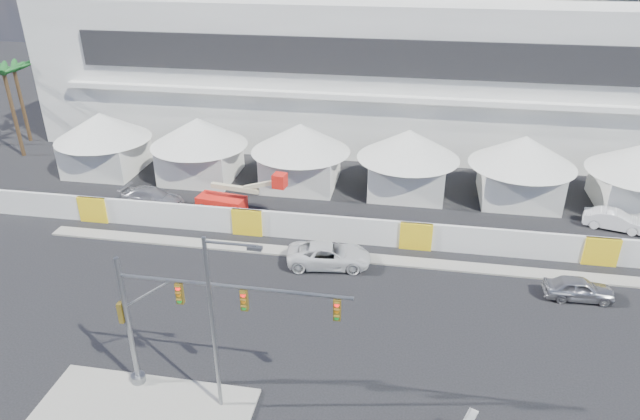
% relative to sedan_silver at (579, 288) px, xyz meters
% --- Properties ---
extents(ground, '(160.00, 160.00, 0.00)m').
position_rel_sedan_silver_xyz_m(ground, '(-15.77, -10.20, -0.70)').
color(ground, black).
rests_on(ground, ground).
extents(median_island, '(10.00, 5.00, 0.15)m').
position_rel_sedan_silver_xyz_m(median_island, '(-21.77, -13.20, -0.62)').
color(median_island, gray).
rests_on(median_island, ground).
extents(far_curb, '(80.00, 1.20, 0.12)m').
position_rel_sedan_silver_xyz_m(far_curb, '(4.23, 2.30, -0.64)').
color(far_curb, gray).
rests_on(far_curb, ground).
extents(stadium, '(80.00, 24.80, 21.98)m').
position_rel_sedan_silver_xyz_m(stadium, '(-7.06, 31.30, 8.75)').
color(stadium, silver).
rests_on(stadium, ground).
extents(tent_row, '(53.40, 8.40, 5.40)m').
position_rel_sedan_silver_xyz_m(tent_row, '(-15.27, 13.80, 2.45)').
color(tent_row, silver).
rests_on(tent_row, ground).
extents(hoarding_fence, '(70.00, 0.25, 2.00)m').
position_rel_sedan_silver_xyz_m(hoarding_fence, '(-9.77, 4.30, 0.30)').
color(hoarding_fence, silver).
rests_on(hoarding_fence, ground).
extents(palm_cluster, '(10.60, 10.60, 8.55)m').
position_rel_sedan_silver_xyz_m(palm_cluster, '(-49.23, 19.30, 6.19)').
color(palm_cluster, '#47331E').
rests_on(palm_cluster, ground).
extents(sedan_silver, '(1.79, 4.14, 1.39)m').
position_rel_sedan_silver_xyz_m(sedan_silver, '(0.00, 0.00, 0.00)').
color(sedan_silver, '#9A9A9E').
rests_on(sedan_silver, ground).
extents(pickup_curb, '(3.24, 5.79, 1.53)m').
position_rel_sedan_silver_xyz_m(pickup_curb, '(-15.33, 1.14, 0.07)').
color(pickup_curb, silver).
rests_on(pickup_curb, ground).
extents(lot_car_a, '(2.54, 4.53, 1.41)m').
position_rel_sedan_silver_xyz_m(lot_car_a, '(4.61, 9.71, 0.01)').
color(lot_car_a, white).
rests_on(lot_car_a, ground).
extents(lot_car_c, '(2.58, 5.26, 1.47)m').
position_rel_sedan_silver_xyz_m(lot_car_c, '(-30.59, 7.54, 0.04)').
color(lot_car_c, '#AEADB2').
rests_on(lot_car_c, ground).
extents(traffic_mast, '(10.78, 0.69, 7.06)m').
position_rel_sedan_silver_xyz_m(traffic_mast, '(-20.45, -11.20, 3.46)').
color(traffic_mast, slate).
rests_on(traffic_mast, median_island).
extents(streetlight_median, '(2.47, 0.25, 8.94)m').
position_rel_sedan_silver_xyz_m(streetlight_median, '(-18.13, -11.93, 4.59)').
color(streetlight_median, slate).
rests_on(streetlight_median, median_island).
extents(boom_lift, '(7.51, 2.21, 3.75)m').
position_rel_sedan_silver_xyz_m(boom_lift, '(-24.19, 7.70, 0.31)').
color(boom_lift, red).
rests_on(boom_lift, ground).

